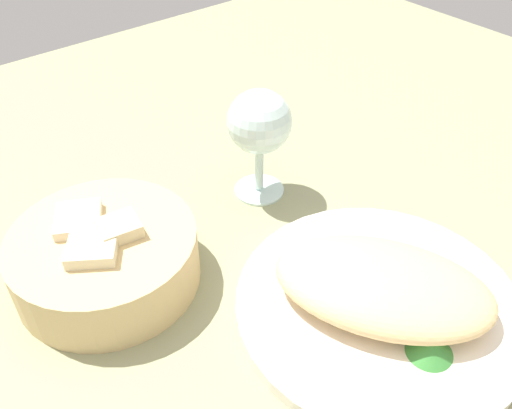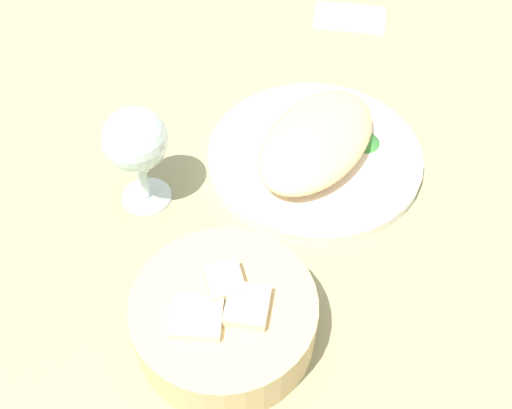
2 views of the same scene
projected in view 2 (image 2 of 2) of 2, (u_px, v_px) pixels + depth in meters
ground_plane at (290, 188)px, 75.40cm from camera, size 140.00×140.00×2.00cm
plate at (315, 156)px, 76.53cm from camera, size 26.62×26.62×1.40cm
omelette at (316, 140)px, 74.42cm from camera, size 23.02×20.72×4.12cm
lettuce_garnish at (365, 137)px, 76.44cm from camera, size 4.03×4.03×1.69cm
bread_basket at (224, 318)px, 59.24cm from camera, size 17.91×17.91×7.13cm
wine_glass_near at (136, 143)px, 66.22cm from camera, size 7.18×7.18×13.13cm
folded_napkin at (350, 16)px, 96.63cm from camera, size 13.03×11.99×0.80cm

